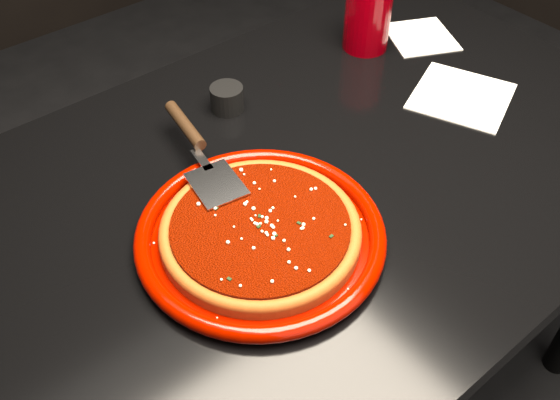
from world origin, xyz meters
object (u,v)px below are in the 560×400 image
Objects in this scene: ramekin at (227,98)px; plate at (260,234)px; pizza_server at (200,150)px; cup at (367,18)px; table at (312,302)px.

plate is at bearing -117.46° from ramekin.
pizza_server reaches higher than ramekin.
pizza_server is 0.47m from cup.
cup is at bearing 29.83° from plate.
plate is 0.18m from pizza_server.
plate is 0.32m from ramekin.
table is 0.45m from ramekin.
ramekin reaches higher than table.
cup is (0.30, 0.21, 0.44)m from table.
pizza_server is 2.35× the size of cup.
cup is (0.48, 0.27, 0.05)m from plate.
plate reaches higher than table.
pizza_server is (0.02, 0.17, 0.03)m from plate.
table is 20.69× the size of ramekin.
ramekin is at bearing 97.70° from table.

